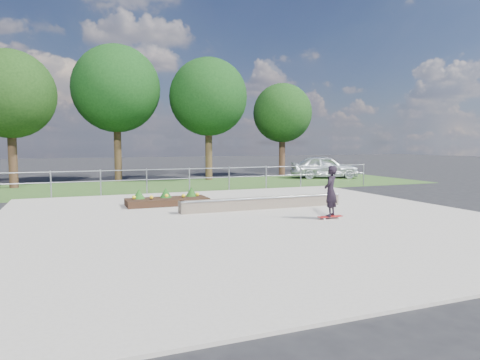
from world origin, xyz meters
The scene contains 12 objects.
ground centered at (0.00, 0.00, 0.00)m, with size 120.00×120.00×0.00m, color black.
grass_verge centered at (0.00, 11.00, 0.01)m, with size 30.00×8.00×0.02m, color #2C4B1E.
concrete_slab centered at (0.00, 0.00, 0.03)m, with size 15.00×15.00×0.06m, color gray.
fence centered at (0.00, 7.50, 0.77)m, with size 20.06×0.06×1.20m.
tree_far_left centered at (-8.00, 13.00, 4.85)m, with size 4.55×4.55×7.15m.
tree_mid_left centered at (-2.50, 15.00, 5.61)m, with size 5.25×5.25×8.25m.
tree_mid_right centered at (3.00, 14.00, 5.23)m, with size 4.90×4.90×7.70m.
tree_far_right centered at (9.00, 15.50, 4.48)m, with size 4.20×4.20×6.60m.
grind_ledge centered at (1.07, 1.49, 0.26)m, with size 6.00×0.44×0.43m.
planter_bed centered at (-1.88, 3.70, 0.24)m, with size 3.00×1.20×0.61m.
skateboarder centered at (2.14, -1.10, 0.90)m, with size 0.80×0.64×1.62m.
parked_car centered at (10.57, 12.36, 0.76)m, with size 1.79×4.44×1.51m, color silver.
Camera 1 is at (-5.17, -12.08, 2.38)m, focal length 32.00 mm.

